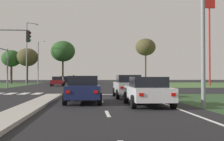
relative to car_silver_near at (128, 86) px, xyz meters
The scene contains 27 objects.
ground_plane 12.00m from the car_silver_near, 117.30° to the left, with size 200.00×200.00×0.00m, color black.
grass_verge_far_right 40.44m from the car_silver_near, 60.34° to the left, with size 35.00×35.00×0.01m, color #476B38.
median_island_near 10.03m from the car_silver_near, 123.29° to the right, with size 1.20×22.00×0.14m, color #ADA89E.
median_island_far 36.07m from the car_silver_near, 98.76° to the left, with size 1.20×36.00×0.14m, color gray.
lane_dash_second 9.36m from the car_silver_near, 102.33° to the right, with size 0.14×2.00×0.01m, color silver.
lane_dash_third 3.78m from the car_silver_near, 122.66° to the right, with size 0.14×2.00×0.01m, color silver.
lane_dash_fourth 3.61m from the car_silver_near, 124.53° to the left, with size 0.14×2.00×0.01m, color silver.
edge_line_right 7.53m from the car_silver_near, 79.54° to the right, with size 0.14×24.00×0.01m, color silver.
stop_bar_near 4.09m from the car_silver_near, 114.93° to the left, with size 6.40×0.50×0.01m, color silver.
crosswalk_bar_third 11.06m from the car_silver_near, 150.45° to the left, with size 0.70×2.80×0.01m, color silver.
crosswalk_bar_fourth 10.07m from the car_silver_near, 147.21° to the left, with size 0.70×2.80×0.01m, color silver.
crosswalk_bar_fifth 9.13m from the car_silver_near, 143.28° to the left, with size 0.70×2.80×0.01m, color silver.
car_silver_near is the anchor object (origin of this frame).
car_maroon_second 27.59m from the car_silver_near, 106.44° to the left, with size 2.01×4.24×1.50m.
car_black_third 39.24m from the car_silver_near, 101.48° to the left, with size 1.96×4.42×1.57m.
car_navy_fourth 5.17m from the car_silver_near, 126.69° to the right, with size 2.03×4.31×1.53m.
car_white_sixth 5.98m from the car_silver_near, 87.63° to the right, with size 2.10×4.52×1.48m.
traffic_signal_far_left 20.14m from the car_silver_near, 131.00° to the left, with size 0.32×5.60×5.02m.
street_lamp_near 8.73m from the car_silver_near, 71.66° to the right, with size 2.21×1.26×8.79m.
street_lamp_third 34.14m from the car_silver_near, 113.51° to the left, with size 1.92×1.38×10.85m.
street_lamp_fourth 44.26m from the car_silver_near, 107.77° to the left, with size 1.79×1.72×8.92m.
pedestrian_at_median 24.26m from the car_silver_near, 102.45° to the left, with size 0.34×0.34×1.75m.
fastfood_pole_sign 31.08m from the car_silver_near, 56.85° to the left, with size 1.80×0.40×14.00m.
treeline_second 47.71m from the car_silver_near, 114.10° to the left, with size 4.15×4.15×7.12m.
treeline_third 45.93m from the car_silver_near, 110.45° to the left, with size 4.48×4.48×7.48m.
treeline_fourth 45.79m from the car_silver_near, 101.01° to the left, with size 5.33×5.33×9.31m.
treeline_fifth 43.03m from the car_silver_near, 77.65° to the left, with size 4.29×4.29×9.61m.
Camera 1 is at (2.81, -1.63, 1.49)m, focal length 47.66 mm.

